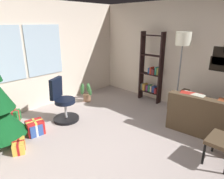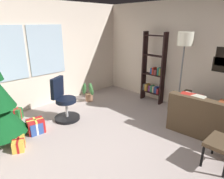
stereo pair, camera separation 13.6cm
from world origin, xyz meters
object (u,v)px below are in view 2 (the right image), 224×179
footstool (221,144)px  office_chair (64,103)px  bookshelf (153,72)px  potted_plant (89,92)px  floor_lamp (184,47)px  gift_box_red (36,126)px  gift_box_gold (19,144)px  gift_box_green (17,114)px  gift_box_blue (35,127)px

footstool → office_chair: bearing=106.7°
bookshelf → potted_plant: (-1.26, 1.19, -0.56)m
footstool → floor_lamp: bearing=49.1°
gift_box_red → bookshelf: 3.16m
gift_box_red → floor_lamp: bearing=-29.2°
gift_box_gold → gift_box_green: bearing=72.1°
gift_box_red → potted_plant: size_ratio=0.65×
gift_box_gold → office_chair: size_ratio=0.37×
gift_box_green → bookshelf: bearing=-24.7°
gift_box_blue → bookshelf: bearing=-11.3°
gift_box_red → gift_box_green: (-0.08, 0.83, -0.01)m
gift_box_red → gift_box_blue: (-0.02, 0.01, -0.02)m
gift_box_green → potted_plant: (1.85, -0.24, 0.13)m
bookshelf → office_chair: bearing=163.0°
potted_plant → floor_lamp: bearing=-65.6°
office_chair → floor_lamp: 2.87m
gift_box_green → gift_box_blue: (0.06, -0.82, -0.01)m
bookshelf → potted_plant: 1.82m
gift_box_red → gift_box_gold: size_ratio=0.98×
gift_box_red → office_chair: office_chair is taller
bookshelf → gift_box_gold: bearing=175.5°
gift_box_red → potted_plant: potted_plant is taller
gift_box_blue → bookshelf: size_ratio=0.17×
footstool → gift_box_blue: 3.29m
gift_box_blue → potted_plant: (1.80, 0.57, 0.14)m
gift_box_green → potted_plant: size_ratio=0.53×
gift_box_green → bookshelf: (3.11, -1.43, 0.69)m
gift_box_blue → bookshelf: 3.19m
floor_lamp → potted_plant: 2.68m
gift_box_green → potted_plant: bearing=-7.4°
footstool → gift_box_gold: size_ratio=1.39×
office_chair → floor_lamp: size_ratio=0.51×
gift_box_gold → potted_plant: bearing=22.3°
gift_box_green → office_chair: bearing=-42.3°
gift_box_red → gift_box_green: 0.83m
office_chair → bookshelf: size_ratio=0.52×
gift_box_blue → office_chair: office_chair is taller
gift_box_blue → potted_plant: bearing=17.7°
gift_box_red → floor_lamp: floor_lamp is taller
gift_box_blue → office_chair: (0.74, 0.09, 0.26)m
office_chair → potted_plant: bearing=24.4°
gift_box_red → gift_box_blue: 0.03m
gift_box_green → gift_box_gold: bearing=-107.9°
gift_box_gold → gift_box_blue: size_ratio=1.11×
gift_box_red → bookshelf: (3.03, -0.60, 0.68)m
gift_box_green → bookshelf: size_ratio=0.15×
floor_lamp → office_chair: bearing=141.0°
gift_box_red → office_chair: bearing=8.5°
gift_box_gold → potted_plant: size_ratio=0.67×
gift_box_red → gift_box_gold: bearing=-144.1°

